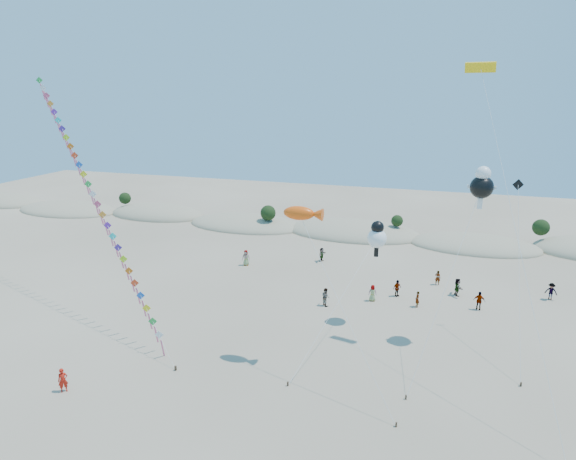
{
  "coord_description": "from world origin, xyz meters",
  "views": [
    {
      "loc": [
        10.74,
        -19.59,
        19.18
      ],
      "look_at": [
        0.21,
        14.0,
        9.05
      ],
      "focal_mm": 30.0,
      "sensor_mm": 36.0,
      "label": 1
    }
  ],
  "objects_px": {
    "parafoil_kite": "(482,76)",
    "flyer_foreground": "(63,380)",
    "kite_train": "(91,191)",
    "fish_kite": "(303,214)"
  },
  "relations": [
    {
      "from": "kite_train",
      "to": "fish_kite",
      "type": "xyz_separation_m",
      "value": [
        19.98,
        -3.06,
        0.2
      ]
    },
    {
      "from": "kite_train",
      "to": "fish_kite",
      "type": "height_order",
      "value": "kite_train"
    },
    {
      "from": "kite_train",
      "to": "flyer_foreground",
      "type": "height_order",
      "value": "kite_train"
    },
    {
      "from": "fish_kite",
      "to": "kite_train",
      "type": "bearing_deg",
      "value": 171.29
    },
    {
      "from": "kite_train",
      "to": "parafoil_kite",
      "type": "height_order",
      "value": "parafoil_kite"
    },
    {
      "from": "fish_kite",
      "to": "flyer_foreground",
      "type": "distance_m",
      "value": 19.45
    },
    {
      "from": "parafoil_kite",
      "to": "flyer_foreground",
      "type": "relative_size",
      "value": 12.59
    },
    {
      "from": "fish_kite",
      "to": "parafoil_kite",
      "type": "bearing_deg",
      "value": 30.48
    },
    {
      "from": "kite_train",
      "to": "parafoil_kite",
      "type": "distance_m",
      "value": 32.55
    },
    {
      "from": "kite_train",
      "to": "fish_kite",
      "type": "distance_m",
      "value": 20.22
    }
  ]
}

